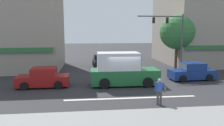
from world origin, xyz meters
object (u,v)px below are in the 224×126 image
(street_tree, at_px, (177,32))
(pedestrian_foreground_with_bag, at_px, (160,90))
(sedan_crossing_rightbound, at_px, (100,61))
(sedan_crossing_center, at_px, (192,72))
(sedan_parked_curbside, at_px, (43,78))
(utility_pole_near_left, at_px, (43,36))
(traffic_light_mast, at_px, (173,34))
(box_truck_waiting_far, at_px, (122,70))

(street_tree, height_order, pedestrian_foreground_with_bag, street_tree)
(sedan_crossing_rightbound, height_order, sedan_crossing_center, same)
(sedan_parked_curbside, xyz_separation_m, sedan_crossing_center, (13.18, 1.16, 0.00))
(utility_pole_near_left, distance_m, traffic_light_mast, 13.43)
(sedan_crossing_center, bearing_deg, sedan_crossing_rightbound, 133.50)
(sedan_parked_curbside, bearing_deg, traffic_light_mast, 18.14)
(pedestrian_foreground_with_bag, bearing_deg, sedan_parked_curbside, 146.35)
(traffic_light_mast, xyz_separation_m, box_truck_waiting_far, (-5.98, -4.22, -2.92))
(traffic_light_mast, xyz_separation_m, sedan_crossing_center, (0.77, -2.91, -3.46))
(sedan_crossing_center, relative_size, pedestrian_foreground_with_bag, 2.50)
(street_tree, bearing_deg, box_truck_waiting_far, -137.75)
(utility_pole_near_left, xyz_separation_m, sedan_crossing_rightbound, (6.13, 4.15, -3.29))
(street_tree, relative_size, utility_pole_near_left, 0.82)
(sedan_parked_curbside, height_order, pedestrian_foreground_with_bag, pedestrian_foreground_with_bag)
(sedan_parked_curbside, xyz_separation_m, pedestrian_foreground_with_bag, (7.94, -5.28, 0.24))
(street_tree, xyz_separation_m, box_truck_waiting_far, (-7.47, -6.78, -3.09))
(utility_pole_near_left, height_order, box_truck_waiting_far, utility_pole_near_left)
(street_tree, height_order, sedan_crossing_center, street_tree)
(traffic_light_mast, xyz_separation_m, sedan_parked_curbside, (-12.41, -4.07, -3.46))
(traffic_light_mast, height_order, sedan_crossing_rightbound, traffic_light_mast)
(pedestrian_foreground_with_bag, bearing_deg, street_tree, 63.44)
(pedestrian_foreground_with_bag, bearing_deg, traffic_light_mast, 64.44)
(box_truck_waiting_far, height_order, sedan_crossing_center, box_truck_waiting_far)
(sedan_parked_curbside, height_order, sedan_crossing_center, same)
(traffic_light_mast, bearing_deg, sedan_crossing_center, -75.18)
(sedan_crossing_rightbound, bearing_deg, utility_pole_near_left, -145.88)
(street_tree, relative_size, sedan_crossing_center, 1.52)
(box_truck_waiting_far, relative_size, pedestrian_foreground_with_bag, 3.36)
(street_tree, height_order, sedan_parked_curbside, street_tree)
(street_tree, distance_m, pedestrian_foreground_with_bag, 13.74)
(traffic_light_mast, bearing_deg, sedan_parked_curbside, -161.86)
(traffic_light_mast, distance_m, pedestrian_foreground_with_bag, 10.85)
(pedestrian_foreground_with_bag, bearing_deg, sedan_crossing_rightbound, 100.52)
(box_truck_waiting_far, relative_size, sedan_crossing_rightbound, 1.36)
(sedan_parked_curbside, bearing_deg, street_tree, 25.50)
(sedan_crossing_center, bearing_deg, box_truck_waiting_far, -169.01)
(sedan_crossing_rightbound, relative_size, sedan_crossing_center, 0.99)
(box_truck_waiting_far, relative_size, sedan_crossing_center, 1.34)
(utility_pole_near_left, height_order, pedestrian_foreground_with_bag, utility_pole_near_left)
(utility_pole_near_left, distance_m, sedan_crossing_rightbound, 8.10)
(traffic_light_mast, bearing_deg, sedan_crossing_rightbound, 142.64)
(street_tree, bearing_deg, pedestrian_foreground_with_bag, -116.56)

